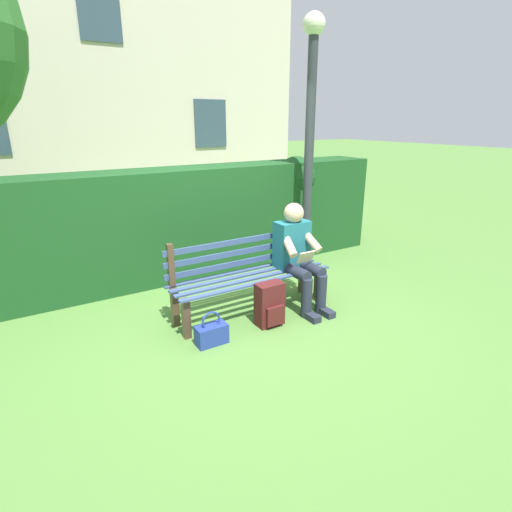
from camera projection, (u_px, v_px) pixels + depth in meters
The scene contains 8 objects.
ground at pixel (251, 312), 4.51m from camera, with size 60.00×60.00×0.00m, color #517F38.
park_bench at pixel (248, 273), 4.43m from camera, with size 1.80×0.45×0.87m.
person_seated at pixel (298, 254), 4.51m from camera, with size 0.44×0.73×1.16m.
hedge_backdrop at pixel (182, 221), 5.41m from camera, with size 6.11×0.72×1.51m.
building_facade at pixel (89, 61), 10.32m from camera, with size 10.18×3.31×6.81m.
backpack at pixel (270, 305), 4.17m from camera, with size 0.28×0.24×0.46m.
handbag at pixel (212, 334), 3.84m from camera, with size 0.30×0.15×0.33m.
lamp_post at pixel (310, 130), 5.38m from camera, with size 0.28×0.28×3.27m.
Camera 1 is at (2.11, 3.49, 2.02)m, focal length 28.68 mm.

